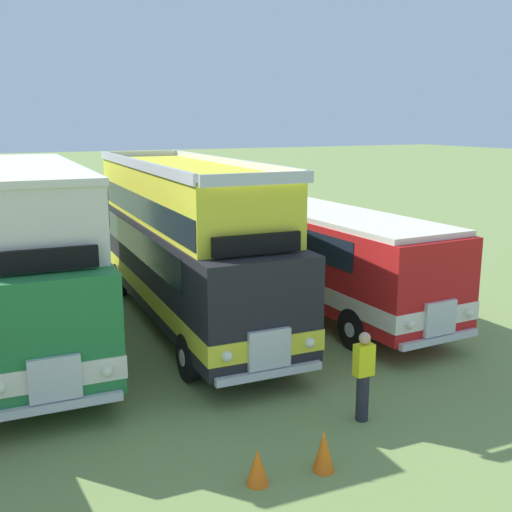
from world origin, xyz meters
name	(u,v)px	position (x,y,z in m)	size (l,w,h in m)	color
ground_plane	(39,348)	(0.00, 0.00, 0.00)	(200.00, 200.00, 0.00)	#7A934C
bus_third_in_row	(29,248)	(0.01, 0.34, 2.47)	(3.04, 10.15, 4.49)	#237538
bus_fourth_in_row	(185,239)	(4.00, 0.31, 2.36)	(3.01, 10.88, 4.52)	black
bus_fifth_in_row	(310,247)	(7.99, 0.29, 1.76)	(2.85, 10.96, 2.99)	red
cone_mid_row	(257,467)	(2.27, -7.62, 0.29)	(0.36, 0.36, 0.59)	orange
cone_far_end	(324,451)	(3.38, -7.76, 0.34)	(0.36, 0.36, 0.69)	orange
marshal_person	(363,376)	(4.95, -6.63, 0.89)	(0.36, 0.24, 1.73)	#23232D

